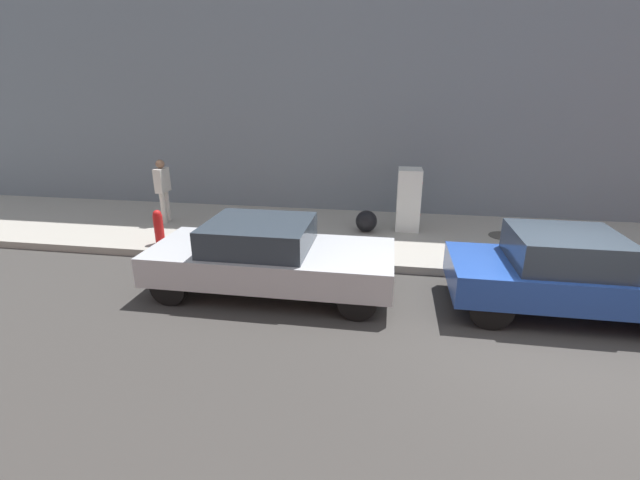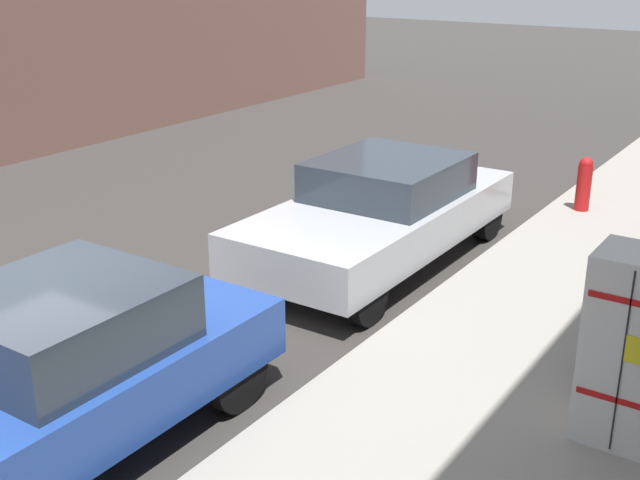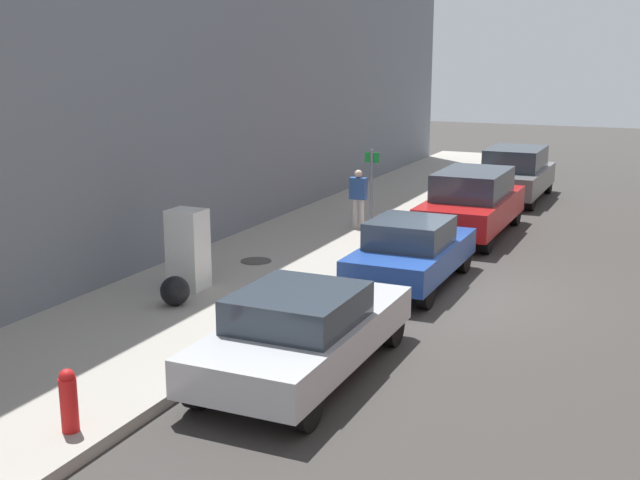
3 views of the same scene
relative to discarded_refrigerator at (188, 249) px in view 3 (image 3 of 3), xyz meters
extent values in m
plane|color=#383533|center=(4.63, 2.25, -0.98)|extent=(80.00, 80.00, 0.00)
cube|color=#9E998E|center=(0.49, 2.25, -0.89)|extent=(4.25, 44.00, 0.17)
cube|color=slate|center=(-2.86, 2.25, 3.59)|extent=(2.45, 39.60, 9.14)
cube|color=silver|center=(0.00, 0.00, 0.00)|extent=(0.69, 0.60, 1.61)
cube|color=black|center=(0.00, 0.30, 0.00)|extent=(0.01, 0.01, 1.52)
cube|color=yellow|center=(-0.09, 0.30, 0.14)|extent=(0.16, 0.01, 0.22)
cube|color=red|center=(0.00, 0.30, 0.51)|extent=(0.62, 0.01, 0.05)
cube|color=red|center=(0.00, 0.30, -0.32)|extent=(0.62, 0.01, 0.05)
cylinder|color=#47443F|center=(0.21, 2.40, -0.79)|extent=(0.70, 0.70, 0.02)
cylinder|color=slate|center=(2.12, 4.66, 0.39)|extent=(0.07, 0.07, 2.39)
cube|color=#198C33|center=(2.12, 4.68, 1.39)|extent=(0.36, 0.02, 0.24)
cylinder|color=red|center=(2.11, -5.88, -0.45)|extent=(0.22, 0.22, 0.71)
sphere|color=red|center=(2.11, -5.88, -0.07)|extent=(0.20, 0.20, 0.20)
sphere|color=black|center=(0.38, -1.05, -0.52)|extent=(0.56, 0.56, 0.56)
cylinder|color=beige|center=(0.88, 6.70, -0.42)|extent=(0.14, 0.14, 0.77)
cylinder|color=beige|center=(1.08, 6.70, -0.42)|extent=(0.14, 0.14, 0.77)
cube|color=#2D5193|center=(0.98, 6.70, 0.26)|extent=(0.45, 0.22, 0.58)
sphere|color=beige|center=(0.98, 6.70, 0.66)|extent=(0.21, 0.21, 0.21)
cube|color=silver|center=(3.82, -2.63, -0.37)|extent=(1.90, 4.54, 0.55)
cube|color=#2D3842|center=(3.82, -2.85, 0.15)|extent=(1.67, 1.91, 0.50)
cylinder|color=black|center=(3.00, -0.94, -0.65)|extent=(0.22, 0.66, 0.66)
cylinder|color=black|center=(4.63, -0.94, -0.65)|extent=(0.22, 0.66, 0.66)
cylinder|color=black|center=(3.00, -4.31, -0.65)|extent=(0.22, 0.66, 0.66)
cylinder|color=black|center=(4.63, -4.31, -0.65)|extent=(0.22, 0.66, 0.66)
cube|color=#23479E|center=(3.82, 2.63, -0.36)|extent=(1.74, 4.03, 0.55)
cube|color=#2D3842|center=(3.82, 2.43, 0.19)|extent=(1.53, 1.69, 0.55)
cylinder|color=black|center=(3.08, 4.05, -0.63)|extent=(0.22, 0.69, 0.69)
cylinder|color=black|center=(4.55, 4.05, -0.63)|extent=(0.22, 0.69, 0.69)
cylinder|color=black|center=(3.08, 1.22, -0.63)|extent=(0.22, 0.69, 0.69)
cylinder|color=black|center=(4.55, 1.22, -0.63)|extent=(0.22, 0.69, 0.69)
cube|color=red|center=(3.82, 7.76, -0.28)|extent=(1.90, 4.80, 0.70)
cube|color=#2D3842|center=(3.82, 7.76, 0.42)|extent=(1.67, 2.64, 0.70)
cylinder|color=black|center=(3.00, 9.56, -0.63)|extent=(0.22, 0.70, 0.70)
cylinder|color=black|center=(4.64, 9.56, -0.63)|extent=(0.22, 0.70, 0.70)
cylinder|color=black|center=(3.00, 5.96, -0.63)|extent=(0.22, 0.70, 0.70)
cylinder|color=black|center=(4.64, 5.96, -0.63)|extent=(0.22, 0.70, 0.70)
cube|color=slate|center=(3.82, 13.61, -0.30)|extent=(1.93, 4.54, 0.70)
cube|color=#2D3842|center=(3.82, 13.61, 0.40)|extent=(1.70, 2.50, 0.70)
cylinder|color=black|center=(2.98, 15.31, -0.65)|extent=(0.22, 0.65, 0.65)
cylinder|color=black|center=(4.65, 15.31, -0.65)|extent=(0.22, 0.65, 0.65)
cylinder|color=black|center=(2.98, 11.91, -0.65)|extent=(0.22, 0.65, 0.65)
cylinder|color=black|center=(4.65, 11.91, -0.65)|extent=(0.22, 0.65, 0.65)
camera|label=1|loc=(11.05, -0.51, 2.69)|focal=24.00mm
camera|label=2|loc=(-1.12, 6.06, 2.97)|focal=45.00mm
camera|label=3|loc=(8.75, -13.00, 3.83)|focal=45.00mm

